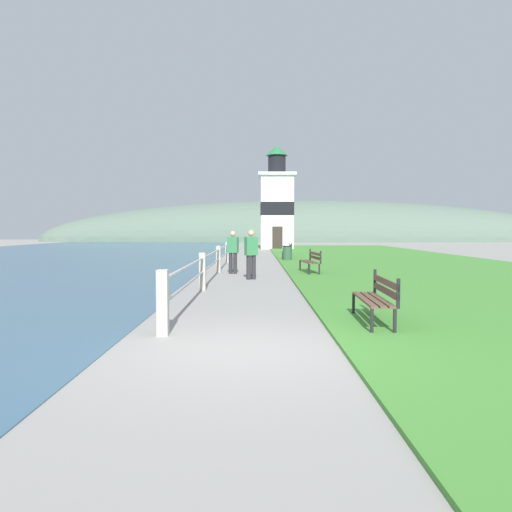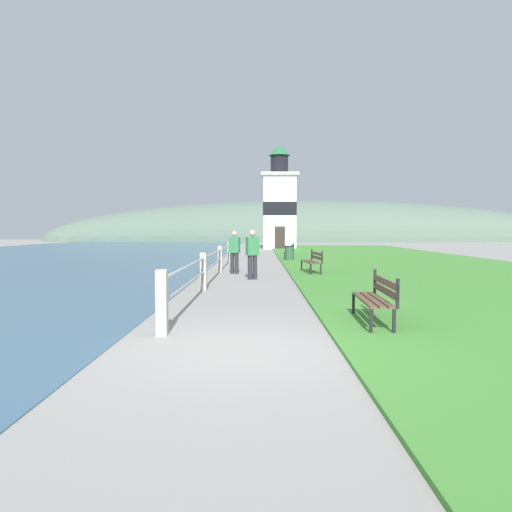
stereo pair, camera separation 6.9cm
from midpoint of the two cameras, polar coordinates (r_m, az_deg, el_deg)
name	(u,v)px [view 2 (the right image)]	position (r m, az deg, el deg)	size (l,w,h in m)	color
ground_plane	(241,351)	(7.25, -1.50, -10.75)	(160.00, 160.00, 0.00)	gray
grass_verge	(400,263)	(26.37, 16.19, -0.77)	(12.00, 54.84, 0.06)	#428433
seawall_railing	(225,253)	(23.16, -3.46, 0.33)	(0.18, 30.26, 1.08)	#A8A399
park_bench_near	(377,296)	(9.27, 13.86, -4.42)	(0.54, 1.94, 0.94)	brown
park_bench_midway	(313,260)	(19.58, 6.64, -0.46)	(0.66, 2.02, 0.94)	brown
park_bench_far	(290,250)	(29.58, 4.02, 0.72)	(0.69, 1.67, 0.94)	brown
lighthouse	(279,205)	(45.18, 2.72, 5.80)	(3.33, 3.33, 9.24)	white
person_strolling	(252,253)	(17.24, -0.30, 0.39)	(0.48, 0.39, 1.72)	#28282D
person_by_railing	(234,251)	(19.47, -2.39, 0.62)	(0.45, 0.33, 1.68)	#28282D
trash_bin	(289,253)	(27.54, 3.91, 0.32)	(0.54, 0.54, 0.84)	#2D5138
distant_hillside	(312,241)	(74.03, 6.40, 1.68)	(80.00, 16.00, 12.00)	#566B5B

